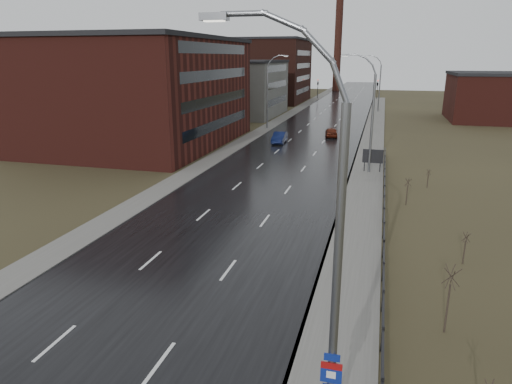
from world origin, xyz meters
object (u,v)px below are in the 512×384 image
Objects in this scene: streetlight_main at (325,255)px; car_far at (331,132)px; car_near at (279,138)px; billboard at (373,157)px.

streetlight_main is 54.84m from car_far.
car_far is at bearing 44.82° from car_near.
car_near is (-11.71, 47.68, -5.33)m from streetlight_main.
car_far is at bearing 95.87° from streetlight_main.
car_near is at bearing 39.27° from car_far.
streetlight_main is 2.75× the size of car_near.
billboard reaches higher than car_near.
billboard is at bearing 99.25° from car_far.
streetlight_main is 2.92× the size of car_far.
billboard is 0.54× the size of car_near.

